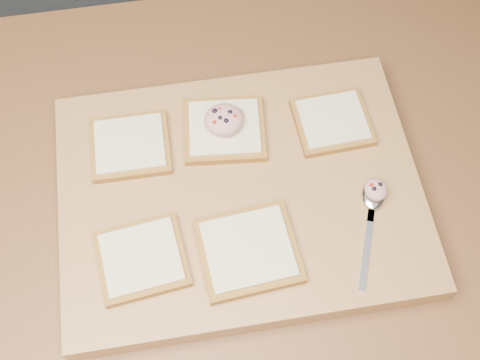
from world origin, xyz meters
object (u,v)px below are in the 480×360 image
at_px(tuna_salad_dollop, 224,119).
at_px(bread_far_center, 224,129).
at_px(cutting_board, 240,194).
at_px(spoon, 373,202).

bearing_deg(tuna_salad_dollop, bread_far_center, -94.39).
bearing_deg(cutting_board, bread_far_center, 94.79).
bearing_deg(bread_far_center, tuna_salad_dollop, 85.61).
height_order(cutting_board, tuna_salad_dollop, tuna_salad_dollop).
distance_m(bread_far_center, spoon, 0.24).
height_order(bread_far_center, tuna_salad_dollop, tuna_salad_dollop).
relative_size(bread_far_center, spoon, 0.79).
bearing_deg(spoon, bread_far_center, 141.56).
bearing_deg(tuna_salad_dollop, cutting_board, -85.54).
distance_m(cutting_board, spoon, 0.19).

